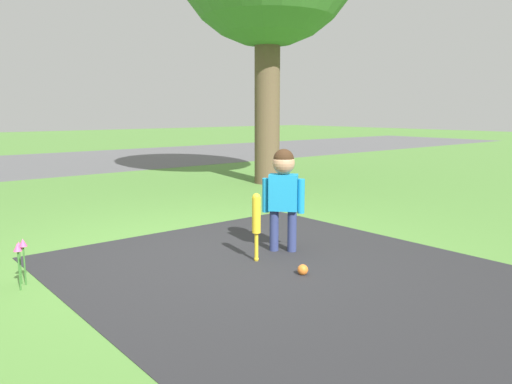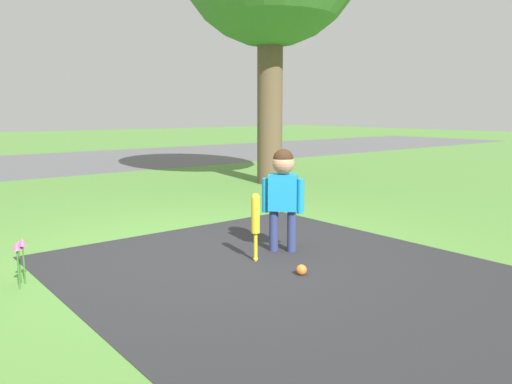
% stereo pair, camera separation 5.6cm
% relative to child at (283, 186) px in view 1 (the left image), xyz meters
% --- Properties ---
extents(ground_plane, '(60.00, 60.00, 0.00)m').
position_rel_child_xyz_m(ground_plane, '(-0.64, 0.38, -0.63)').
color(ground_plane, '#518438').
extents(driveway_strip, '(3.26, 7.00, 0.01)m').
position_rel_child_xyz_m(driveway_strip, '(-0.41, -2.12, -0.62)').
color(driveway_strip, '#262628').
rests_on(driveway_strip, ground).
extents(child, '(0.29, 0.31, 0.97)m').
position_rel_child_xyz_m(child, '(0.00, 0.00, 0.00)').
color(child, navy).
rests_on(child, ground).
extents(baseball_bat, '(0.08, 0.08, 0.61)m').
position_rel_child_xyz_m(baseball_bat, '(-0.40, -0.08, -0.24)').
color(baseball_bat, yellow).
rests_on(baseball_bat, ground).
extents(sports_ball, '(0.09, 0.09, 0.09)m').
position_rel_child_xyz_m(sports_ball, '(-0.34, -0.61, -0.58)').
color(sports_ball, orange).
rests_on(sports_ball, ground).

